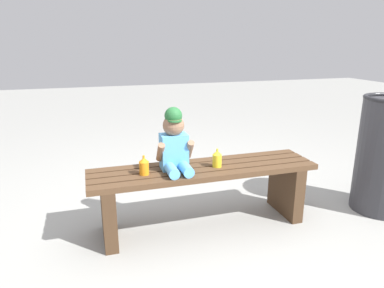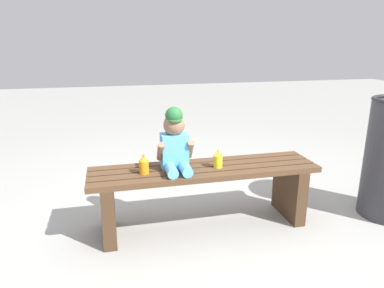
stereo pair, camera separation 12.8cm
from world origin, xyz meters
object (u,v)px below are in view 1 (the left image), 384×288
Objects in this scene: park_bench at (204,186)px; sippy_cup_right at (217,158)px; child_figure at (174,143)px; sippy_cup_left at (144,166)px.

sippy_cup_right reaches higher than park_bench.
sippy_cup_left is at bearing -170.19° from child_figure.
child_figure reaches higher than sippy_cup_right.
sippy_cup_left is (-0.20, -0.04, -0.12)m from child_figure.
park_bench is 3.72× the size of child_figure.
park_bench is at bearing -4.16° from child_figure.
sippy_cup_left is at bearing -176.95° from park_bench.
sippy_cup_right is (0.28, -0.04, -0.12)m from child_figure.
park_bench is 0.37m from child_figure.
sippy_cup_left is (-0.40, -0.02, 0.20)m from park_bench.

